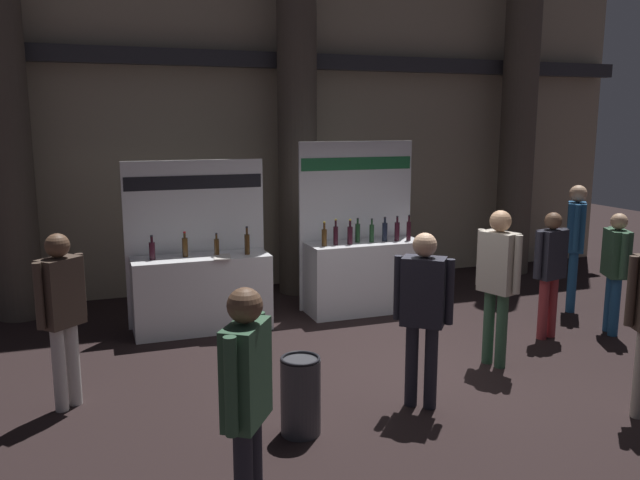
{
  "coord_description": "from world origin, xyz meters",
  "views": [
    {
      "loc": [
        -3.11,
        -5.99,
        2.71
      ],
      "look_at": [
        -0.72,
        0.62,
        1.41
      ],
      "focal_mm": 36.16,
      "sensor_mm": 36.0,
      "label": 1
    }
  ],
  "objects": [
    {
      "name": "hall_colonnade",
      "position": [
        0.0,
        4.16,
        3.25
      ],
      "size": [
        12.7,
        1.11,
        6.63
      ],
      "color": "tan",
      "rests_on": "ground_plane"
    },
    {
      "name": "visitor_4",
      "position": [
        -3.41,
        0.29,
        1.01
      ],
      "size": [
        0.43,
        0.42,
        1.7
      ],
      "rotation": [
        0.0,
        0.0,
        0.71
      ],
      "color": "silver",
      "rests_on": "ground_plane"
    },
    {
      "name": "visitor_2",
      "position": [
        -2.24,
        -2.24,
        1.01
      ],
      "size": [
        0.4,
        0.49,
        1.71
      ],
      "rotation": [
        0.0,
        0.0,
        4.11
      ],
      "color": "#23232D",
      "rests_on": "ground_plane"
    },
    {
      "name": "visitor_3",
      "position": [
        -0.22,
        -0.84,
        1.02
      ],
      "size": [
        0.46,
        0.44,
        1.7
      ],
      "rotation": [
        0.0,
        0.0,
        2.46
      ],
      "color": "#23232D",
      "rests_on": "ground_plane"
    },
    {
      "name": "exhibitor_booth_1",
      "position": [
        0.55,
        2.29,
        0.62
      ],
      "size": [
        1.75,
        0.66,
        2.43
      ],
      "color": "white",
      "rests_on": "ground_plane"
    },
    {
      "name": "exhibitor_booth_0",
      "position": [
        -1.79,
        2.24,
        0.58
      ],
      "size": [
        1.85,
        0.73,
        2.21
      ],
      "color": "white",
      "rests_on": "ground_plane"
    },
    {
      "name": "visitor_0",
      "position": [
        1.08,
        -0.17,
        1.06
      ],
      "size": [
        0.35,
        0.54,
        1.76
      ],
      "rotation": [
        0.0,
        0.0,
        5.04
      ],
      "color": "#33563D",
      "rests_on": "ground_plane"
    },
    {
      "name": "visitor_7",
      "position": [
        3.39,
        1.27,
        1.1
      ],
      "size": [
        0.44,
        0.46,
        1.83
      ],
      "rotation": [
        0.0,
        0.0,
        4.02
      ],
      "color": "navy",
      "rests_on": "ground_plane"
    },
    {
      "name": "visitor_9",
      "position": [
        3.16,
        0.26,
        0.93
      ],
      "size": [
        0.38,
        0.53,
        1.57
      ],
      "rotation": [
        0.0,
        0.0,
        1.14
      ],
      "color": "navy",
      "rests_on": "ground_plane"
    },
    {
      "name": "visitor_8",
      "position": [
        2.26,
        0.4,
        0.94
      ],
      "size": [
        0.54,
        0.29,
        1.61
      ],
      "rotation": [
        0.0,
        0.0,
        0.22
      ],
      "color": "maroon",
      "rests_on": "ground_plane"
    },
    {
      "name": "trash_bin",
      "position": [
        -1.47,
        -0.96,
        0.35
      ],
      "size": [
        0.35,
        0.35,
        0.7
      ],
      "color": "#38383D",
      "rests_on": "ground_plane"
    },
    {
      "name": "ground_plane",
      "position": [
        0.0,
        0.0,
        0.0
      ],
      "size": [
        25.41,
        25.41,
        0.0
      ],
      "primitive_type": "plane",
      "color": "black"
    }
  ]
}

